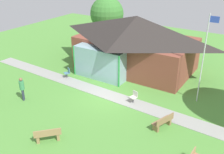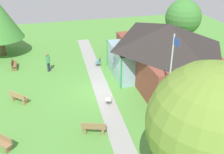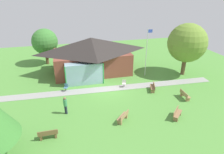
# 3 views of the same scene
# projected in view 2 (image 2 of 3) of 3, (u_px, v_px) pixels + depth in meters

# --- Properties ---
(ground_plane) EXTENTS (44.00, 44.00, 0.00)m
(ground_plane) POSITION_uv_depth(u_px,v_px,m) (99.00, 92.00, 20.73)
(ground_plane) COLOR #54933D
(pavilion) EXTENTS (10.90, 7.63, 4.77)m
(pavilion) POSITION_uv_depth(u_px,v_px,m) (165.00, 51.00, 21.82)
(pavilion) COLOR brown
(pavilion) RESTS_ON ground_plane
(footpath) EXTENTS (25.64, 2.38, 0.03)m
(footpath) POSITION_uv_depth(u_px,v_px,m) (103.00, 92.00, 20.79)
(footpath) COLOR #999993
(footpath) RESTS_ON ground_plane
(flagpole) EXTENTS (0.64, 0.08, 6.23)m
(flagpole) POSITION_uv_depth(u_px,v_px,m) (170.00, 82.00, 14.97)
(flagpole) COLOR silver
(flagpole) RESTS_ON ground_plane
(bench_front_right) EXTENTS (1.38, 1.36, 0.84)m
(bench_front_right) POSITION_uv_depth(u_px,v_px,m) (1.00, 142.00, 14.94)
(bench_front_right) COLOR olive
(bench_front_right) RESTS_ON ground_plane
(bench_mid_right) EXTENTS (0.89, 1.56, 0.84)m
(bench_mid_right) POSITION_uv_depth(u_px,v_px,m) (94.00, 128.00, 16.08)
(bench_mid_right) COLOR olive
(bench_mid_right) RESTS_ON ground_plane
(bench_front_left) EXTENTS (1.50, 0.46, 0.84)m
(bench_front_left) POSITION_uv_depth(u_px,v_px,m) (14.00, 64.00, 24.53)
(bench_front_left) COLOR brown
(bench_front_left) RESTS_ON ground_plane
(bench_front_center) EXTENTS (1.35, 1.39, 0.84)m
(bench_front_center) POSITION_uv_depth(u_px,v_px,m) (19.00, 97.00, 19.28)
(bench_front_center) COLOR #9E7A51
(bench_front_center) RESTS_ON ground_plane
(patio_chair_lawn_spare) EXTENTS (0.55, 0.55, 0.86)m
(patio_chair_lawn_spare) POSITION_uv_depth(u_px,v_px,m) (109.00, 100.00, 18.95)
(patio_chair_lawn_spare) COLOR beige
(patio_chair_lawn_spare) RESTS_ON ground_plane
(patio_chair_west) EXTENTS (0.60, 0.60, 0.86)m
(patio_chair_west) POSITION_uv_depth(u_px,v_px,m) (98.00, 63.00, 24.85)
(patio_chair_west) COLOR teal
(patio_chair_west) RESTS_ON ground_plane
(visitor_strolling_lawn) EXTENTS (0.34, 0.34, 1.74)m
(visitor_strolling_lawn) POSITION_uv_depth(u_px,v_px,m) (48.00, 61.00, 23.69)
(visitor_strolling_lawn) COLOR #2D3347
(visitor_strolling_lawn) RESTS_ON ground_plane
(tree_behind_pavilion_left) EXTENTS (3.75, 3.75, 5.35)m
(tree_behind_pavilion_left) POSITION_uv_depth(u_px,v_px,m) (183.00, 18.00, 27.76)
(tree_behind_pavilion_left) COLOR brown
(tree_behind_pavilion_left) RESTS_ON ground_plane
(tree_east_hedge) EXTENTS (4.93, 4.93, 6.78)m
(tree_east_hedge) POSITION_uv_depth(u_px,v_px,m) (210.00, 125.00, 9.99)
(tree_east_hedge) COLOR brown
(tree_east_hedge) RESTS_ON ground_plane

